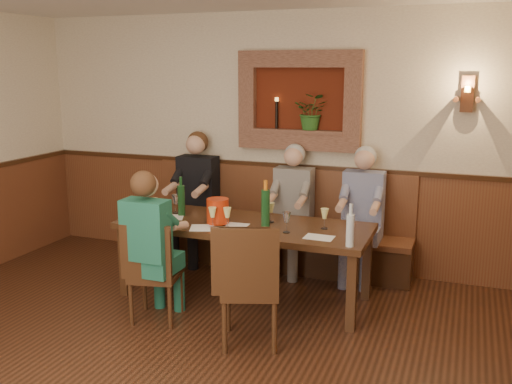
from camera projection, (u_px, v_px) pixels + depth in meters
room_shell at (132, 120)px, 3.50m from camera, size 6.04×6.04×2.82m
wainscoting at (141, 316)px, 3.78m from camera, size 6.02×6.02×1.15m
wall_niche at (302, 105)px, 6.13m from camera, size 1.36×0.30×1.06m
wall_sconce at (467, 95)px, 5.51m from camera, size 0.25×0.20×0.35m
dining_table at (244, 230)px, 5.45m from camera, size 2.40×0.90×0.75m
bench at (276, 238)px, 6.39m from camera, size 3.00×0.45×1.11m
chair_near_left at (156, 291)px, 5.04m from camera, size 0.48×0.48×0.92m
chair_near_right at (250, 309)px, 4.59m from camera, size 0.58×0.58×1.03m
person_bench_left at (195, 208)px, 6.55m from camera, size 0.45×0.55×1.49m
person_bench_mid at (291, 221)px, 6.17m from camera, size 0.41×0.50×1.40m
person_bench_right at (361, 227)px, 5.90m from camera, size 0.42×0.51×1.42m
person_chair_front at (153, 260)px, 4.95m from camera, size 0.40×0.49×1.37m
spittoon_bucket at (218, 211)px, 5.40m from camera, size 0.22×0.22×0.24m
wine_bottle_green_a at (265, 207)px, 5.28m from camera, size 0.10×0.10×0.44m
wine_bottle_green_b at (181, 200)px, 5.68m from camera, size 0.09×0.09×0.39m
water_bottle at (350, 229)px, 4.70m from camera, size 0.08×0.08×0.36m
tasting_sheet_a at (167, 217)px, 5.63m from camera, size 0.38×0.33×0.00m
tasting_sheet_b at (232, 225)px, 5.34m from camera, size 0.31×0.23×0.00m
tasting_sheet_c at (319, 237)px, 4.97m from camera, size 0.26×0.19×0.00m
tasting_sheet_d at (208, 228)px, 5.27m from camera, size 0.38×0.33×0.00m
wine_glass_0 at (154, 208)px, 5.63m from camera, size 0.08×0.08×0.19m
wine_glass_1 at (227, 218)px, 5.26m from camera, size 0.08×0.08×0.19m
wine_glass_2 at (213, 217)px, 5.27m from camera, size 0.08×0.08×0.19m
wine_glass_3 at (175, 204)px, 5.78m from camera, size 0.08×0.08×0.19m
wine_glass_4 at (325, 219)px, 5.22m from camera, size 0.08×0.08×0.19m
wine_glass_5 at (271, 213)px, 5.44m from camera, size 0.08×0.08×0.19m
wine_glass_6 at (222, 209)px, 5.59m from camera, size 0.08×0.08×0.19m
wine_glass_7 at (287, 222)px, 5.10m from camera, size 0.08×0.08×0.19m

